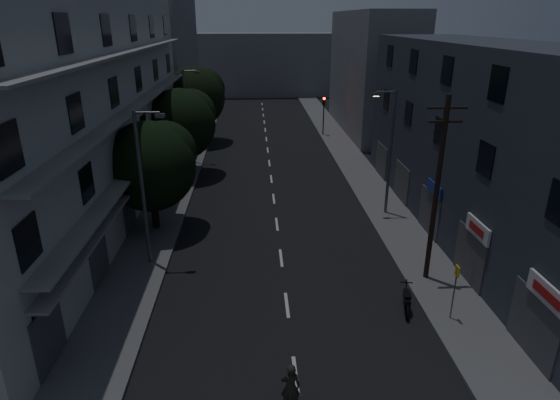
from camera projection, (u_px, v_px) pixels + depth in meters
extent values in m
plane|color=black|center=(271.00, 177.00, 38.50)|extent=(160.00, 160.00, 0.00)
cube|color=#565659|center=(179.00, 178.00, 38.08)|extent=(3.00, 90.00, 0.15)
cube|color=#565659|center=(361.00, 174.00, 38.87)|extent=(3.00, 90.00, 0.15)
cube|color=beige|center=(296.00, 375.00, 17.09)|extent=(0.15, 2.00, 0.01)
cube|color=beige|center=(287.00, 305.00, 21.28)|extent=(0.15, 2.00, 0.01)
cube|color=beige|center=(281.00, 258.00, 25.47)|extent=(0.15, 2.00, 0.01)
cube|color=beige|center=(277.00, 224.00, 29.66)|extent=(0.15, 2.00, 0.01)
cube|color=beige|center=(274.00, 199.00, 33.85)|extent=(0.15, 2.00, 0.01)
cube|color=beige|center=(271.00, 179.00, 38.03)|extent=(0.15, 2.00, 0.01)
cube|color=beige|center=(269.00, 163.00, 42.22)|extent=(0.15, 2.00, 0.01)
cube|color=beige|center=(268.00, 150.00, 46.41)|extent=(0.15, 2.00, 0.01)
cube|color=beige|center=(266.00, 139.00, 50.60)|extent=(0.15, 2.00, 0.01)
cube|color=beige|center=(265.00, 130.00, 54.79)|extent=(0.15, 2.00, 0.01)
cube|color=beige|center=(264.00, 122.00, 58.97)|extent=(0.15, 2.00, 0.01)
cube|color=beige|center=(263.00, 115.00, 63.16)|extent=(0.15, 2.00, 0.01)
cube|color=beige|center=(263.00, 109.00, 67.35)|extent=(0.15, 2.00, 0.01)
cube|color=beige|center=(262.00, 104.00, 71.54)|extent=(0.15, 2.00, 0.01)
cube|color=#B7B7B2|center=(80.00, 109.00, 28.81)|extent=(6.00, 36.00, 14.00)
cube|color=black|center=(46.00, 321.00, 16.82)|extent=(0.06, 1.60, 1.60)
cube|color=black|center=(97.00, 246.00, 22.41)|extent=(0.06, 1.60, 1.60)
cube|color=black|center=(128.00, 201.00, 27.99)|extent=(0.06, 1.60, 1.60)
cube|color=black|center=(148.00, 170.00, 33.58)|extent=(0.06, 1.60, 1.60)
cube|color=black|center=(163.00, 149.00, 39.16)|extent=(0.06, 1.60, 1.60)
cube|color=black|center=(174.00, 133.00, 44.75)|extent=(0.06, 1.60, 1.60)
cube|color=black|center=(28.00, 241.00, 15.67)|extent=(0.06, 1.60, 1.60)
cube|color=black|center=(87.00, 183.00, 21.25)|extent=(0.06, 1.60, 1.60)
cube|color=black|center=(121.00, 149.00, 26.83)|extent=(0.06, 1.60, 1.60)
cube|color=black|center=(144.00, 126.00, 32.42)|extent=(0.06, 1.60, 1.60)
cube|color=black|center=(159.00, 111.00, 38.00)|extent=(0.06, 1.60, 1.60)
cube|color=black|center=(171.00, 99.00, 43.59)|extent=(0.06, 1.60, 1.60)
cube|color=black|center=(8.00, 149.00, 14.51)|extent=(0.06, 1.60, 1.60)
cube|color=black|center=(76.00, 113.00, 20.09)|extent=(0.06, 1.60, 1.60)
cube|color=black|center=(114.00, 92.00, 25.68)|extent=(0.06, 1.60, 1.60)
cube|color=black|center=(139.00, 79.00, 31.26)|extent=(0.06, 1.60, 1.60)
cube|color=black|center=(156.00, 70.00, 36.84)|extent=(0.06, 1.60, 1.60)
cube|color=black|center=(168.00, 63.00, 42.43)|extent=(0.06, 1.60, 1.60)
cube|color=black|center=(63.00, 34.00, 18.93)|extent=(0.06, 1.60, 1.60)
cube|color=black|center=(106.00, 30.00, 24.52)|extent=(0.06, 1.60, 1.60)
cube|color=black|center=(133.00, 28.00, 30.10)|extent=(0.06, 1.60, 1.60)
cube|color=black|center=(152.00, 27.00, 35.69)|extent=(0.06, 1.60, 1.60)
cube|color=black|center=(165.00, 26.00, 41.27)|extent=(0.06, 1.60, 1.60)
cube|color=gray|center=(143.00, 155.00, 30.09)|extent=(1.00, 32.40, 0.12)
cube|color=gray|center=(138.00, 105.00, 28.93)|extent=(1.00, 32.40, 0.12)
cube|color=gray|center=(132.00, 51.00, 27.77)|extent=(1.00, 32.40, 0.12)
cube|color=gray|center=(143.00, 168.00, 30.41)|extent=(0.80, 32.40, 0.12)
cube|color=#424247|center=(49.00, 335.00, 17.04)|extent=(0.06, 2.40, 2.40)
cube|color=#424247|center=(99.00, 257.00, 22.63)|extent=(0.06, 2.40, 2.40)
cube|color=#424247|center=(129.00, 210.00, 28.21)|extent=(0.06, 2.40, 2.40)
cube|color=#424247|center=(149.00, 178.00, 33.79)|extent=(0.06, 2.40, 2.40)
cube|color=#424247|center=(164.00, 156.00, 39.38)|extent=(0.06, 2.40, 2.40)
cube|color=#424247|center=(175.00, 139.00, 44.96)|extent=(0.06, 2.40, 2.40)
cube|color=#2E333E|center=(486.00, 143.00, 26.91)|extent=(6.00, 28.00, 11.00)
cube|color=black|center=(486.00, 159.00, 20.88)|extent=(0.06, 1.40, 1.50)
cube|color=black|center=(439.00, 132.00, 25.99)|extent=(0.06, 1.40, 1.50)
cube|color=black|center=(408.00, 113.00, 31.11)|extent=(0.06, 1.40, 1.50)
cube|color=black|center=(386.00, 100.00, 36.23)|extent=(0.06, 1.40, 1.50)
cube|color=black|center=(498.00, 84.00, 19.68)|extent=(0.06, 1.40, 1.50)
cube|color=black|center=(447.00, 71.00, 24.80)|extent=(0.06, 1.40, 1.50)
cube|color=black|center=(414.00, 62.00, 29.92)|extent=(0.06, 1.40, 1.50)
cube|color=black|center=(390.00, 55.00, 35.04)|extent=(0.06, 1.40, 1.50)
cube|color=#424247|center=(533.00, 326.00, 17.53)|extent=(0.06, 3.00, 2.60)
cube|color=#424247|center=(469.00, 257.00, 22.65)|extent=(0.06, 3.00, 2.60)
cube|color=#424247|center=(429.00, 213.00, 27.77)|extent=(0.06, 3.00, 2.60)
cube|color=#424247|center=(401.00, 183.00, 32.89)|extent=(0.06, 3.00, 2.60)
cube|color=#424247|center=(381.00, 161.00, 38.00)|extent=(0.06, 3.00, 2.60)
cube|color=silver|center=(548.00, 295.00, 16.45)|extent=(0.12, 2.40, 0.80)
cube|color=#B21414|center=(546.00, 295.00, 16.44)|extent=(0.02, 1.60, 0.36)
cube|color=silver|center=(478.00, 229.00, 21.56)|extent=(0.12, 2.20, 0.80)
cube|color=#B21414|center=(476.00, 229.00, 21.56)|extent=(0.02, 1.40, 0.36)
cube|color=navy|center=(434.00, 189.00, 26.68)|extent=(0.12, 2.00, 0.70)
cube|color=slate|center=(164.00, 56.00, 56.37)|extent=(6.00, 20.00, 16.00)
cube|color=slate|center=(371.00, 73.00, 52.61)|extent=(6.00, 20.00, 13.00)
cube|color=slate|center=(260.00, 64.00, 78.57)|extent=(24.00, 8.00, 10.00)
cylinder|color=black|center=(154.00, 200.00, 28.22)|extent=(0.44, 0.44, 3.57)
sphere|color=black|center=(150.00, 166.00, 27.45)|extent=(5.35, 5.35, 5.35)
sphere|color=black|center=(165.00, 152.00, 27.87)|extent=(3.75, 3.75, 3.75)
sphere|color=black|center=(136.00, 163.00, 26.77)|extent=(3.48, 3.48, 3.48)
cylinder|color=black|center=(182.00, 152.00, 38.17)|extent=(0.44, 0.44, 3.77)
sphere|color=black|center=(180.00, 124.00, 37.35)|extent=(5.67, 5.67, 5.67)
sphere|color=black|center=(191.00, 114.00, 37.80)|extent=(3.97, 3.97, 3.97)
sphere|color=black|center=(169.00, 121.00, 36.63)|extent=(3.69, 3.69, 3.69)
cylinder|color=black|center=(196.00, 122.00, 48.39)|extent=(0.44, 0.44, 4.13)
sphere|color=black|center=(194.00, 98.00, 47.49)|extent=(6.16, 6.16, 6.16)
sphere|color=black|center=(204.00, 89.00, 47.98)|extent=(4.31, 4.31, 4.31)
sphere|color=black|center=(186.00, 94.00, 46.71)|extent=(4.01, 4.01, 4.01)
cylinder|color=black|center=(323.00, 120.00, 51.47)|extent=(0.12, 0.12, 3.20)
cube|color=black|center=(324.00, 101.00, 50.73)|extent=(0.28, 0.22, 0.90)
sphere|color=#FF0C05|center=(324.00, 98.00, 50.47)|extent=(0.22, 0.22, 0.22)
sphere|color=#3F330C|center=(324.00, 101.00, 50.58)|extent=(0.22, 0.22, 0.22)
sphere|color=black|center=(324.00, 104.00, 50.68)|extent=(0.22, 0.22, 0.22)
cylinder|color=black|center=(207.00, 119.00, 52.19)|extent=(0.12, 0.12, 3.20)
cube|color=black|center=(206.00, 100.00, 51.45)|extent=(0.28, 0.22, 0.90)
sphere|color=black|center=(206.00, 97.00, 51.19)|extent=(0.22, 0.22, 0.22)
sphere|color=#3F330C|center=(206.00, 100.00, 51.30)|extent=(0.22, 0.22, 0.22)
sphere|color=#0CFF26|center=(206.00, 103.00, 51.41)|extent=(0.22, 0.22, 0.22)
cylinder|color=#5C5E64|center=(143.00, 190.00, 23.37)|extent=(0.18, 0.18, 8.00)
cylinder|color=#5C5E64|center=(147.00, 112.00, 21.99)|extent=(1.20, 0.10, 0.10)
cube|color=#5C5E64|center=(160.00, 115.00, 22.07)|extent=(0.45, 0.25, 0.18)
cube|color=#4C4C4C|center=(160.00, 118.00, 22.11)|extent=(0.35, 0.18, 0.04)
cylinder|color=#54585B|center=(390.00, 154.00, 29.68)|extent=(0.18, 0.18, 8.00)
cylinder|color=#54585B|center=(386.00, 92.00, 28.23)|extent=(1.20, 0.10, 0.10)
cube|color=#54585B|center=(376.00, 94.00, 28.26)|extent=(0.45, 0.25, 0.18)
cube|color=#FFD88C|center=(376.00, 96.00, 28.29)|extent=(0.35, 0.18, 0.04)
cylinder|color=#515357|center=(186.00, 117.00, 41.05)|extent=(0.18, 0.18, 8.00)
cylinder|color=#515357|center=(190.00, 71.00, 39.67)|extent=(1.20, 0.10, 0.10)
cube|color=#515357|center=(197.00, 72.00, 39.76)|extent=(0.45, 0.25, 0.18)
cube|color=#4C4C4C|center=(197.00, 74.00, 39.79)|extent=(0.35, 0.18, 0.04)
cylinder|color=black|center=(436.00, 192.00, 21.70)|extent=(0.24, 0.24, 9.00)
cube|color=black|center=(447.00, 108.00, 20.29)|extent=(1.80, 0.10, 0.10)
cube|color=black|center=(446.00, 122.00, 20.51)|extent=(1.50, 0.10, 0.10)
cylinder|color=#595B60|center=(454.00, 293.00, 19.66)|extent=(0.06, 0.06, 2.50)
cube|color=yellow|center=(457.00, 271.00, 19.28)|extent=(0.05, 0.35, 0.45)
torus|color=black|center=(407.00, 312.00, 20.23)|extent=(0.27, 0.71, 0.71)
torus|color=black|center=(405.00, 297.00, 21.33)|extent=(0.27, 0.71, 0.71)
cube|color=black|center=(407.00, 298.00, 20.67)|extent=(0.49, 1.13, 0.35)
cube|color=black|center=(408.00, 295.00, 20.44)|extent=(0.39, 0.51, 0.10)
cylinder|color=black|center=(406.00, 289.00, 21.13)|extent=(0.16, 0.44, 0.84)
cube|color=black|center=(407.00, 282.00, 21.11)|extent=(0.54, 0.16, 0.04)
imported|color=black|center=(290.00, 387.00, 14.77)|extent=(0.65, 0.45, 1.72)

